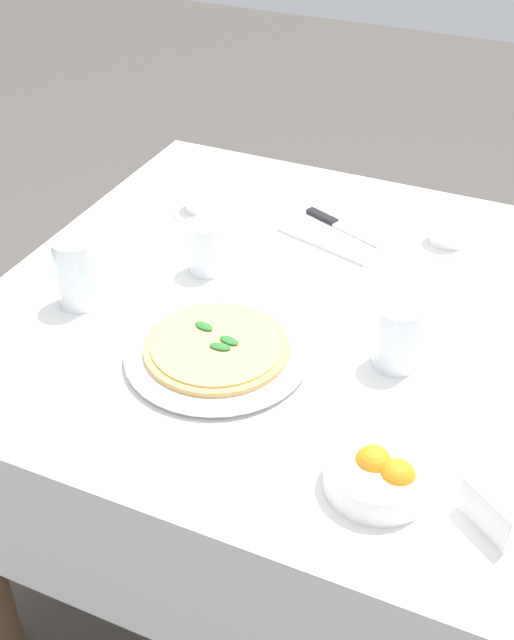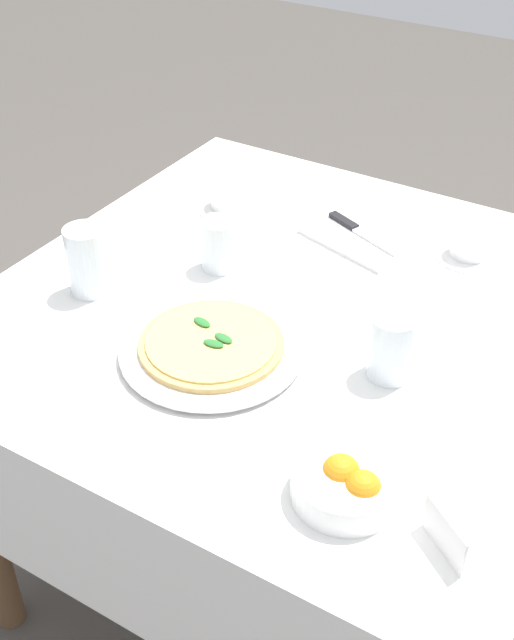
{
  "view_description": "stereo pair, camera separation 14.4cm",
  "coord_description": "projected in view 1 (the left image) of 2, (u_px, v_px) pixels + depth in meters",
  "views": [
    {
      "loc": [
        0.45,
        -1.16,
        1.59
      ],
      "look_at": [
        -0.03,
        -0.1,
        0.74
      ],
      "focal_mm": 47.01,
      "sensor_mm": 36.0,
      "label": 1
    },
    {
      "loc": [
        0.58,
        -1.09,
        1.59
      ],
      "look_at": [
        -0.03,
        -0.1,
        0.74
      ],
      "focal_mm": 47.01,
      "sensor_mm": 36.0,
      "label": 2
    }
  ],
  "objects": [
    {
      "name": "ground_plane",
      "position": [
        285.0,
        558.0,
        1.94
      ],
      "size": [
        8.0,
        8.0,
        0.0
      ],
      "primitive_type": "plane",
      "color": "#4C4742"
    },
    {
      "name": "dining_table",
      "position": [
        292.0,
        360.0,
        1.59
      ],
      "size": [
        1.07,
        1.07,
        0.72
      ],
      "color": "white",
      "rests_on": "ground_plane"
    },
    {
      "name": "pizza_plate",
      "position": [
        217.0,
        353.0,
        1.38
      ],
      "size": [
        0.31,
        0.31,
        0.02
      ],
      "color": "white",
      "rests_on": "dining_table"
    },
    {
      "name": "pizza",
      "position": [
        217.0,
        346.0,
        1.37
      ],
      "size": [
        0.24,
        0.24,
        0.02
      ],
      "color": "#DBAD60",
      "rests_on": "pizza_plate"
    },
    {
      "name": "coffee_cup_near_right",
      "position": [
        203.0,
        200.0,
        1.78
      ],
      "size": [
        0.13,
        0.13,
        0.06
      ],
      "color": "white",
      "rests_on": "dining_table"
    },
    {
      "name": "coffee_cup_center_back",
      "position": [
        449.0,
        231.0,
        1.66
      ],
      "size": [
        0.13,
        0.13,
        0.07
      ],
      "color": "white",
      "rests_on": "dining_table"
    },
    {
      "name": "water_glass_left_edge",
      "position": [
        398.0,
        339.0,
        1.34
      ],
      "size": [
        0.08,
        0.08,
        0.11
      ],
      "color": "white",
      "rests_on": "dining_table"
    },
    {
      "name": "water_glass_near_left",
      "position": [
        77.0,
        275.0,
        1.48
      ],
      "size": [
        0.08,
        0.08,
        0.13
      ],
      "color": "white",
      "rests_on": "dining_table"
    },
    {
      "name": "water_glass_back_corner",
      "position": [
        206.0,
        250.0,
        1.58
      ],
      "size": [
        0.07,
        0.07,
        0.1
      ],
      "color": "white",
      "rests_on": "dining_table"
    },
    {
      "name": "napkin_folded",
      "position": [
        339.0,
        231.0,
        1.7
      ],
      "size": [
        0.25,
        0.19,
        0.02
      ],
      "rotation": [
        0.0,
        0.0,
        -0.28
      ],
      "color": "white",
      "rests_on": "dining_table"
    },
    {
      "name": "dinner_knife",
      "position": [
        340.0,
        226.0,
        1.69
      ],
      "size": [
        0.19,
        0.09,
        0.01
      ],
      "rotation": [
        0.0,
        0.0,
        -0.4
      ],
      "color": "silver",
      "rests_on": "napkin_folded"
    },
    {
      "name": "citrus_bowl",
      "position": [
        379.0,
        473.0,
        1.14
      ],
      "size": [
        0.15,
        0.15,
        0.06
      ],
      "color": "white",
      "rests_on": "dining_table"
    },
    {
      "name": "menu_card",
      "position": [
        483.0,
        515.0,
        1.08
      ],
      "size": [
        0.07,
        0.06,
        0.06
      ],
      "rotation": [
        0.0,
        0.0,
        5.65
      ],
      "color": "white",
      "rests_on": "dining_table"
    }
  ]
}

